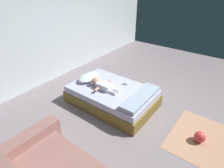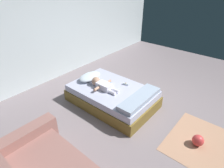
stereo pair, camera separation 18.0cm
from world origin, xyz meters
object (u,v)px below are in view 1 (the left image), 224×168
pillow (89,77)px  toothbrush (107,82)px  toy_ball (200,137)px  baby_bottle (125,84)px  bed (112,96)px  baby (102,85)px

pillow → toothbrush: (0.14, -0.40, -0.06)m
toy_ball → baby_bottle: size_ratio=1.46×
bed → baby_bottle: baby_bottle is taller
toy_ball → bed: bearing=90.2°
baby → baby_bottle: bearing=-37.9°
toy_ball → pillow: bearing=90.7°
bed → toy_ball: bed is taller
baby → toy_ball: (0.12, -1.99, -0.35)m
pillow → baby: (-0.09, -0.45, 0.00)m
toothbrush → baby: bearing=-167.3°
bed → baby_bottle: size_ratio=14.10×
bed → baby_bottle: 0.39m
pillow → toothbrush: pillow is taller
toothbrush → baby_bottle: baby_bottle is taller
baby_bottle → bed: bearing=154.5°
toothbrush → toy_ball: toothbrush is taller
baby → toy_ball: 2.03m
baby_bottle → pillow: bearing=112.3°
toothbrush → baby_bottle: 0.41m
baby → toothbrush: bearing=12.7°
baby → toothbrush: (0.23, 0.05, -0.06)m
bed → baby_bottle: (0.29, -0.14, 0.22)m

